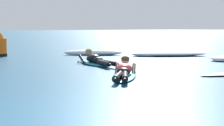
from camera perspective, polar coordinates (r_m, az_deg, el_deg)
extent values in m
plane|color=navy|center=(15.61, -6.04, 0.78)|extent=(120.00, 120.00, 0.00)
ellipsoid|color=#2DB2D1|center=(9.98, 1.75, -1.79)|extent=(1.14, 2.45, 0.07)
ellipsoid|color=#2DB2D1|center=(11.11, 2.13, -0.97)|extent=(0.25, 0.24, 0.06)
ellipsoid|color=red|center=(10.01, 1.77, -0.81)|extent=(0.54, 0.70, 0.34)
ellipsoid|color=black|center=(9.65, 1.64, -1.23)|extent=(0.40, 0.35, 0.20)
cylinder|color=black|center=(9.05, 0.87, -1.89)|extent=(0.41, 0.93, 0.14)
ellipsoid|color=black|center=(8.60, 0.47, -2.29)|extent=(0.15, 0.24, 0.08)
cylinder|color=black|center=(9.04, 1.88, -1.90)|extent=(0.31, 0.94, 0.14)
ellipsoid|color=black|center=(8.58, 1.85, -2.31)|extent=(0.15, 0.24, 0.08)
cylinder|color=black|center=(10.37, 0.68, -1.02)|extent=(0.23, 0.59, 0.34)
sphere|color=tan|center=(10.76, 0.85, -1.31)|extent=(0.09, 0.09, 0.09)
cylinder|color=black|center=(10.33, 3.11, -1.06)|extent=(0.23, 0.59, 0.34)
sphere|color=tan|center=(10.70, 3.18, -1.36)|extent=(0.09, 0.09, 0.09)
sphere|color=tan|center=(10.35, 1.91, 0.43)|extent=(0.21, 0.21, 0.21)
ellipsoid|color=#47331E|center=(10.33, 1.90, 0.58)|extent=(0.26, 0.25, 0.16)
ellipsoid|color=#2DB2D1|center=(12.94, -2.61, -0.06)|extent=(1.07, 2.10, 0.07)
ellipsoid|color=#2DB2D1|center=(13.83, -4.16, 0.35)|extent=(0.23, 0.24, 0.06)
ellipsoid|color=black|center=(12.97, -2.70, 0.68)|extent=(0.58, 0.78, 0.35)
ellipsoid|color=black|center=(12.60, -1.99, 0.40)|extent=(0.41, 0.37, 0.20)
cylinder|color=black|center=(12.03, -1.21, 0.01)|extent=(0.34, 0.90, 0.14)
ellipsoid|color=black|center=(11.61, -0.42, -0.20)|extent=(0.16, 0.24, 0.08)
cylinder|color=black|center=(12.09, -0.52, 0.04)|extent=(0.44, 0.89, 0.14)
ellipsoid|color=black|center=(11.70, 0.51, -0.15)|extent=(0.16, 0.24, 0.08)
cylinder|color=black|center=(13.25, -4.21, 0.43)|extent=(0.26, 0.60, 0.34)
sphere|color=tan|center=(13.62, -4.80, 0.15)|extent=(0.09, 0.09, 0.09)
cylinder|color=black|center=(13.39, -2.43, 0.50)|extent=(0.26, 0.60, 0.34)
sphere|color=tan|center=(13.74, -3.03, 0.21)|extent=(0.09, 0.09, 0.09)
sphere|color=tan|center=(13.33, -3.37, 1.61)|extent=(0.21, 0.21, 0.21)
ellipsoid|color=#AD894C|center=(13.31, -3.34, 1.73)|extent=(0.27, 0.25, 0.16)
ellipsoid|color=white|center=(14.49, 15.39, 0.43)|extent=(0.76, 0.70, 0.11)
ellipsoid|color=white|center=(16.35, 8.13, 1.33)|extent=(3.15, 1.09, 0.20)
ellipsoid|color=white|center=(16.68, 10.61, 1.27)|extent=(1.20, 0.73, 0.14)
ellipsoid|color=white|center=(16.08, 4.97, 1.13)|extent=(1.20, 0.75, 0.11)
ellipsoid|color=white|center=(16.66, -2.73, 1.51)|extent=(2.52, 1.09, 0.23)
ellipsoid|color=white|center=(16.67, -0.60, 1.40)|extent=(0.92, 0.56, 0.16)
ellipsoid|color=white|center=(16.73, -5.27, 1.34)|extent=(0.91, 0.63, 0.13)
cylinder|color=#EA5B0F|center=(16.63, -15.54, 2.14)|extent=(0.46, 0.46, 0.72)
cone|color=#EA5B0F|center=(16.60, -15.59, 3.79)|extent=(0.32, 0.32, 0.24)
cylinder|color=black|center=(16.65, -15.51, 1.12)|extent=(0.49, 0.49, 0.12)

